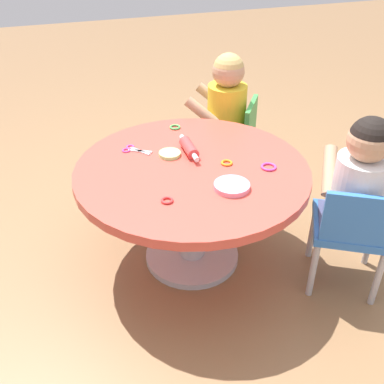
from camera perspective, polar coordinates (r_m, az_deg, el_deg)
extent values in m
plane|color=olive|center=(2.23, 0.00, -8.11)|extent=(10.00, 10.00, 0.00)
cylinder|color=silver|center=(2.22, 0.00, -7.82)|extent=(0.44, 0.44, 0.03)
cylinder|color=silver|center=(2.08, 0.00, -3.34)|extent=(0.12, 0.12, 0.46)
cylinder|color=#D84C3F|center=(1.94, 0.00, 2.60)|extent=(1.00, 1.00, 0.04)
cylinder|color=#B7B7BC|center=(2.26, 21.29, -5.52)|extent=(0.03, 0.03, 0.28)
cylinder|color=#B7B7BC|center=(2.22, 14.72, -4.86)|extent=(0.03, 0.03, 0.28)
cylinder|color=#B7B7BC|center=(2.07, 22.08, -9.96)|extent=(0.03, 0.03, 0.28)
cylinder|color=#B7B7BC|center=(2.02, 14.81, -9.34)|extent=(0.03, 0.03, 0.28)
cube|color=blue|center=(2.04, 19.01, -3.95)|extent=(0.41, 0.41, 0.04)
cube|color=blue|center=(1.86, 20.02, -3.28)|extent=(0.16, 0.25, 0.22)
cube|color=#3F4772|center=(2.04, 19.02, -3.91)|extent=(0.37, 0.36, 0.04)
cylinder|color=white|center=(1.95, 19.91, 0.09)|extent=(0.21, 0.21, 0.30)
sphere|color=tan|center=(1.84, 21.23, 5.99)|extent=(0.17, 0.17, 0.17)
sphere|color=black|center=(1.84, 21.31, 6.34)|extent=(0.16, 0.16, 0.16)
cylinder|color=tan|center=(2.04, 22.81, 1.81)|extent=(0.21, 0.15, 0.17)
cylinder|color=tan|center=(2.01, 16.71, 2.54)|extent=(0.21, 0.15, 0.17)
cylinder|color=#B7B7BC|center=(2.82, 2.03, 5.06)|extent=(0.03, 0.03, 0.28)
cylinder|color=#B7B7BC|center=(2.60, 0.60, 2.46)|extent=(0.03, 0.03, 0.28)
cylinder|color=#B7B7BC|center=(2.78, 7.25, 4.31)|extent=(0.03, 0.03, 0.28)
cylinder|color=#B7B7BC|center=(2.55, 6.23, 1.61)|extent=(0.03, 0.03, 0.28)
cube|color=green|center=(2.61, 4.16, 6.43)|extent=(0.42, 0.42, 0.04)
cube|color=green|center=(2.53, 7.29, 8.59)|extent=(0.24, 0.17, 0.22)
cube|color=#3F4772|center=(2.61, 4.17, 6.47)|extent=(0.37, 0.38, 0.04)
cylinder|color=yellow|center=(2.54, 4.32, 9.90)|extent=(0.21, 0.21, 0.30)
sphere|color=tan|center=(2.46, 4.55, 14.75)|extent=(0.17, 0.17, 0.17)
sphere|color=tan|center=(2.45, 4.56, 15.03)|extent=(0.16, 0.16, 0.16)
cylinder|color=tan|center=(2.65, 2.71, 11.54)|extent=(0.17, 0.21, 0.17)
cylinder|color=tan|center=(2.45, 1.46, 9.71)|extent=(0.17, 0.21, 0.17)
cylinder|color=#D83F3F|center=(2.03, -0.37, 5.52)|extent=(0.14, 0.05, 0.05)
cylinder|color=white|center=(1.96, 0.42, 4.32)|extent=(0.05, 0.02, 0.02)
cylinder|color=white|center=(2.11, -1.11, 6.64)|extent=(0.05, 0.02, 0.02)
cube|color=silver|center=(2.06, -6.49, 5.07)|extent=(0.07, 0.10, 0.01)
cube|color=silver|center=(2.06, -6.49, 5.07)|extent=(0.10, 0.08, 0.01)
torus|color=#D83F99|center=(2.08, -8.18, 5.15)|extent=(0.05, 0.05, 0.01)
torus|color=#D83F99|center=(2.11, -7.68, 5.58)|extent=(0.05, 0.05, 0.01)
cylinder|color=#B2E58C|center=(2.02, -2.78, 4.75)|extent=(0.10, 0.10, 0.02)
cylinder|color=pink|center=(1.79, 4.97, 0.73)|extent=(0.14, 0.14, 0.02)
torus|color=#D83FA5|center=(1.95, 9.52, 3.10)|extent=(0.07, 0.07, 0.01)
torus|color=orange|center=(1.96, 4.34, 3.64)|extent=(0.05, 0.05, 0.01)
torus|color=red|center=(1.72, -3.11, -1.05)|extent=(0.05, 0.05, 0.01)
torus|color=#4CB259|center=(2.27, -2.12, 8.07)|extent=(0.05, 0.05, 0.01)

